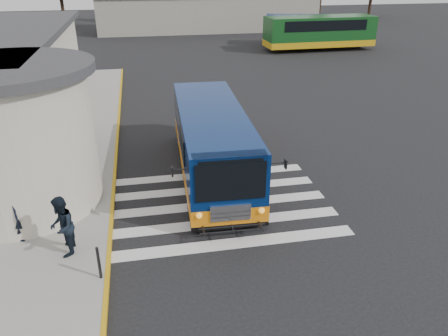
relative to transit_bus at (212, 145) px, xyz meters
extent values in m
plane|color=black|center=(0.18, -1.60, -1.28)|extent=(140.00, 140.00, 0.00)
cube|color=#C89512|center=(-3.87, 2.40, -1.20)|extent=(0.12, 34.00, 0.16)
cylinder|color=beige|center=(-6.82, -1.10, 1.12)|extent=(5.20, 5.20, 4.50)
cube|color=black|center=(-6.30, 3.40, -0.03)|extent=(0.08, 1.20, 2.20)
cube|color=#38383A|center=(-5.82, 3.40, 1.27)|extent=(1.20, 1.80, 0.12)
cube|color=silver|center=(-0.32, -4.80, -1.27)|extent=(8.00, 0.55, 0.01)
cube|color=silver|center=(-0.32, -3.60, -1.27)|extent=(8.00, 0.55, 0.01)
cube|color=silver|center=(-0.32, -2.40, -1.27)|extent=(8.00, 0.55, 0.01)
cube|color=silver|center=(-0.32, -1.20, -1.27)|extent=(8.00, 0.55, 0.01)
cube|color=silver|center=(-0.32, 0.00, -1.27)|extent=(8.00, 0.55, 0.01)
cube|color=gray|center=(6.18, 40.40, 0.72)|extent=(26.00, 8.00, 4.00)
cylinder|color=black|center=(-11.82, 48.40, 0.52)|extent=(0.44, 0.44, 3.60)
cylinder|color=black|center=(-1.82, 48.40, 0.52)|extent=(0.44, 0.44, 3.60)
cylinder|color=black|center=(8.18, 48.40, 0.52)|extent=(0.44, 0.44, 3.60)
cylinder|color=black|center=(16.18, 48.40, 0.52)|extent=(0.44, 0.44, 3.60)
cylinder|color=black|center=(24.18, 48.40, 0.52)|extent=(0.44, 0.44, 3.60)
cylinder|color=black|center=(32.18, 48.40, 0.52)|extent=(0.44, 0.44, 3.60)
cube|color=#071F55|center=(0.00, 0.04, 0.25)|extent=(2.77, 8.82, 2.28)
cube|color=orange|center=(0.00, 0.04, -0.62)|extent=(2.80, 8.86, 0.54)
cube|color=black|center=(0.00, 0.04, -0.94)|extent=(2.79, 8.85, 0.21)
cube|color=black|center=(-0.17, -4.35, 0.62)|extent=(2.14, 0.14, 1.21)
cube|color=silver|center=(-0.17, -4.36, -0.45)|extent=(1.26, 0.11, 0.53)
cube|color=black|center=(-1.20, 0.86, 0.71)|extent=(0.30, 6.40, 0.87)
cube|color=black|center=(1.26, 0.76, 0.71)|extent=(0.30, 6.40, 0.87)
cylinder|color=black|center=(-1.18, -2.83, -0.81)|extent=(0.33, 0.94, 0.93)
cylinder|color=black|center=(0.95, -2.92, -0.81)|extent=(0.33, 0.94, 0.93)
cylinder|color=black|center=(-0.96, 2.60, -0.81)|extent=(0.33, 0.94, 0.93)
cylinder|color=black|center=(1.17, 2.51, -0.81)|extent=(0.33, 0.94, 0.93)
cube|color=black|center=(-1.86, -4.12, 1.00)|extent=(0.06, 0.18, 0.29)
cube|color=black|center=(1.53, -4.25, 1.00)|extent=(0.06, 0.18, 0.29)
imported|color=black|center=(-6.43, -3.50, -0.35)|extent=(0.47, 0.63, 1.56)
imported|color=black|center=(-5.06, -4.54, -0.22)|extent=(0.69, 0.88, 1.81)
cylinder|color=black|center=(-4.02, -5.84, -0.64)|extent=(0.08, 0.08, 0.97)
cube|color=#071754|center=(15.07, 27.21, 0.39)|extent=(10.05, 4.85, 2.48)
cube|color=#C89512|center=(15.07, 27.21, -0.61)|extent=(10.09, 4.89, 0.54)
cube|color=black|center=(15.07, 27.21, 0.98)|extent=(7.96, 4.41, 0.86)
cube|color=#124318|center=(14.53, 24.80, 0.50)|extent=(10.41, 3.14, 2.64)
cube|color=#C89512|center=(14.53, 24.80, -0.56)|extent=(10.44, 3.17, 0.57)
cube|color=black|center=(14.53, 24.80, 1.13)|extent=(8.11, 3.14, 0.92)
camera|label=1|loc=(-2.56, -15.56, 6.53)|focal=35.00mm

